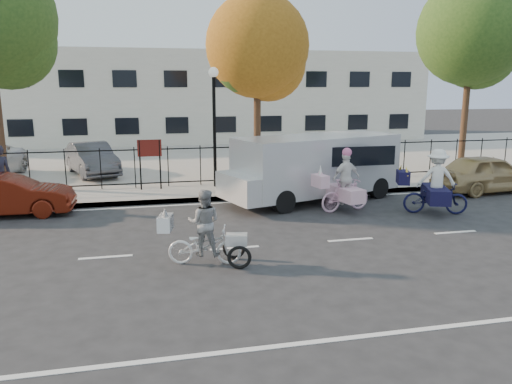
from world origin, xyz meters
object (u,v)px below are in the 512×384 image
object	(u,v)px
lamppost	(214,106)
zebra_trike	(205,236)
red_sedan	(7,195)
white_van	(314,165)
pedestrian	(0,175)
bull_bike	(435,188)
unicorn_bike	(345,188)
gold_sedan	(487,173)
lot_car_c	(92,159)

from	to	relation	value
lamppost	zebra_trike	xyz separation A→B (m)	(-1.32, -7.71, -2.47)
red_sedan	lamppost	bearing A→B (deg)	-70.09
white_van	pedestrian	size ratio (longest dim) A/B	3.48
bull_bike	pedestrian	distance (m)	13.48
zebra_trike	red_sedan	world-z (taller)	zebra_trike
unicorn_bike	gold_sedan	xyz separation A→B (m)	(6.22, 1.56, -0.04)
gold_sedan	pedestrian	size ratio (longest dim) A/B	2.14
bull_bike	pedestrian	world-z (taller)	pedestrian
bull_bike	lot_car_c	size ratio (longest dim) A/B	0.54
zebra_trike	gold_sedan	bearing A→B (deg)	-51.28
gold_sedan	lot_car_c	size ratio (longest dim) A/B	1.01
white_van	red_sedan	distance (m)	9.66
lamppost	gold_sedan	size ratio (longest dim) A/B	1.06
gold_sedan	red_sedan	bearing A→B (deg)	84.24
lamppost	unicorn_bike	bearing A→B (deg)	-49.17
lamppost	white_van	bearing A→B (deg)	-37.08
bull_bike	gold_sedan	distance (m)	4.38
bull_bike	lot_car_c	xyz separation A→B (m)	(-10.74, 8.48, 0.03)
lamppost	pedestrian	xyz separation A→B (m)	(-6.99, -1.40, -2.01)
unicorn_bike	pedestrian	xyz separation A→B (m)	(-10.45, 2.61, 0.37)
zebra_trike	red_sedan	bearing A→B (deg)	57.49
pedestrian	lot_car_c	distance (m)	5.52
white_van	pedestrian	bearing A→B (deg)	156.34
bull_bike	red_sedan	xyz separation A→B (m)	(-12.63, 2.57, -0.17)
red_sedan	pedestrian	size ratio (longest dim) A/B	1.98
bull_bike	white_van	world-z (taller)	white_van
zebra_trike	unicorn_bike	bearing A→B (deg)	-39.11
lamppost	zebra_trike	bearing A→B (deg)	-99.73
lamppost	bull_bike	world-z (taller)	lamppost
lamppost	unicorn_bike	size ratio (longest dim) A/B	2.14
zebra_trike	unicorn_bike	xyz separation A→B (m)	(4.79, 3.70, 0.09)
white_van	lot_car_c	size ratio (longest dim) A/B	1.64
zebra_trike	lot_car_c	bearing A→B (deg)	29.84
gold_sedan	pedestrian	distance (m)	16.71
gold_sedan	lot_car_c	distance (m)	15.62
white_van	gold_sedan	xyz separation A→B (m)	(6.64, -0.16, -0.51)
lot_car_c	white_van	bearing A→B (deg)	-55.94
unicorn_bike	red_sedan	size ratio (longest dim) A/B	0.53
pedestrian	gold_sedan	bearing A→B (deg)	153.07
pedestrian	zebra_trike	bearing A→B (deg)	108.61
unicorn_bike	lot_car_c	xyz separation A→B (m)	(-8.17, 7.63, 0.08)
lamppost	unicorn_bike	world-z (taller)	lamppost
red_sedan	lot_car_c	bearing A→B (deg)	-17.04
zebra_trike	unicorn_bike	distance (m)	6.05
lamppost	zebra_trike	distance (m)	8.20
white_van	gold_sedan	world-z (taller)	white_van
white_van	zebra_trike	bearing A→B (deg)	-147.43
bull_bike	lot_car_c	world-z (taller)	bull_bike
bull_bike	gold_sedan	xyz separation A→B (m)	(3.65, 2.41, -0.10)
lot_car_c	red_sedan	bearing A→B (deg)	-126.31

